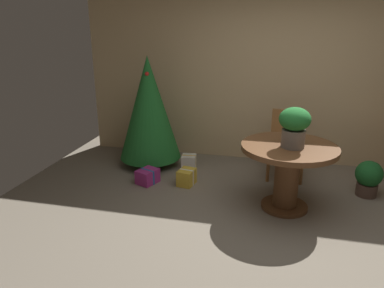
# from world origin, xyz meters

# --- Properties ---
(ground_plane) EXTENTS (6.60, 6.60, 0.00)m
(ground_plane) POSITION_xyz_m (0.00, 0.00, 0.00)
(ground_plane) COLOR #756B5B
(back_wall_panel) EXTENTS (6.00, 0.10, 2.60)m
(back_wall_panel) POSITION_xyz_m (0.00, 2.20, 1.30)
(back_wall_panel) COLOR tan
(back_wall_panel) RESTS_ON ground_plane
(round_dining_table) EXTENTS (1.05, 1.05, 0.76)m
(round_dining_table) POSITION_xyz_m (0.10, 0.61, 0.52)
(round_dining_table) COLOR brown
(round_dining_table) RESTS_ON ground_plane
(flower_vase) EXTENTS (0.33, 0.33, 0.43)m
(flower_vase) POSITION_xyz_m (0.12, 0.55, 1.01)
(flower_vase) COLOR #665B51
(flower_vase) RESTS_ON round_dining_table
(wooden_chair_far) EXTENTS (0.47, 0.44, 0.91)m
(wooden_chair_far) POSITION_xyz_m (0.10, 1.58, 0.51)
(wooden_chair_far) COLOR brown
(wooden_chair_far) RESTS_ON ground_plane
(holiday_tree) EXTENTS (0.90, 0.90, 1.61)m
(holiday_tree) POSITION_xyz_m (-1.85, 1.54, 0.87)
(holiday_tree) COLOR brown
(holiday_tree) RESTS_ON ground_plane
(gift_box_cream) EXTENTS (0.22, 0.22, 0.23)m
(gift_box_cream) POSITION_xyz_m (-1.24, 1.45, 0.11)
(gift_box_cream) COLOR silver
(gift_box_cream) RESTS_ON ground_plane
(gift_box_gold) EXTENTS (0.23, 0.28, 0.21)m
(gift_box_gold) POSITION_xyz_m (-1.15, 0.96, 0.10)
(gift_box_gold) COLOR gold
(gift_box_gold) RESTS_ON ground_plane
(gift_box_purple) EXTENTS (0.30, 0.33, 0.19)m
(gift_box_purple) POSITION_xyz_m (-1.67, 0.89, 0.09)
(gift_box_purple) COLOR #9E287A
(gift_box_purple) RESTS_ON ground_plane
(potted_plant) EXTENTS (0.32, 0.32, 0.45)m
(potted_plant) POSITION_xyz_m (1.09, 1.16, 0.24)
(potted_plant) COLOR #4C382D
(potted_plant) RESTS_ON ground_plane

